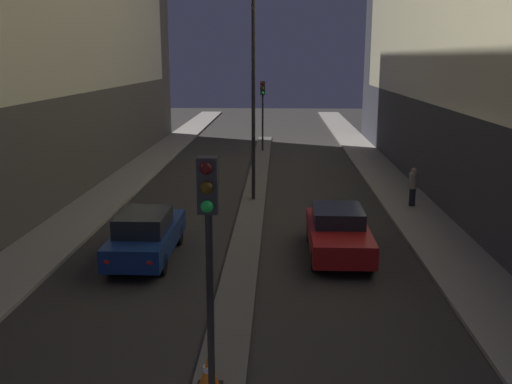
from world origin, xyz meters
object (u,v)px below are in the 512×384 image
object	(u,v)px
traffic_light_near	(209,232)
car_right_lane	(338,232)
traffic_light_mid	(263,100)
traffic_cone_far	(209,371)
street_lamp	(253,39)
car_left_lane	(146,235)
pedestrian_on_right_sidewalk	(413,186)

from	to	relation	value
traffic_light_near	car_right_lane	bearing A→B (deg)	71.09
traffic_light_mid	traffic_cone_far	size ratio (longest dim) A/B	6.19
street_lamp	car_left_lane	size ratio (longest dim) A/B	2.09
street_lamp	car_left_lane	bearing A→B (deg)	-111.99
street_lamp	traffic_cone_far	distance (m)	16.13
traffic_light_mid	pedestrian_on_right_sidewalk	size ratio (longest dim) A/B	2.82
street_lamp	car_right_lane	size ratio (longest dim) A/B	2.16
traffic_light_near	car_right_lane	distance (m)	9.70
traffic_light_near	pedestrian_on_right_sidewalk	world-z (taller)	traffic_light_near
street_lamp	pedestrian_on_right_sidewalk	size ratio (longest dim) A/B	5.86
car_left_lane	street_lamp	bearing A→B (deg)	68.01
traffic_light_near	traffic_cone_far	world-z (taller)	traffic_light_near
traffic_cone_far	car_right_lane	world-z (taller)	car_right_lane
traffic_light_mid	car_left_lane	xyz separation A→B (m)	(-3.02, -20.85, -2.68)
car_left_lane	traffic_cone_far	bearing A→B (deg)	-68.63
traffic_light_near	traffic_light_mid	xyz separation A→B (m)	(0.00, 29.04, 0.00)
traffic_cone_far	car_left_lane	world-z (taller)	car_left_lane
traffic_light_near	pedestrian_on_right_sidewalk	xyz separation A→B (m)	(6.71, 14.75, -2.49)
pedestrian_on_right_sidewalk	traffic_cone_far	bearing A→B (deg)	-116.34
traffic_light_near	pedestrian_on_right_sidewalk	bearing A→B (deg)	65.55
traffic_light_near	car_left_lane	distance (m)	9.13
car_right_lane	street_lamp	bearing A→B (deg)	113.78
car_right_lane	car_left_lane	bearing A→B (deg)	-174.10
traffic_light_near	traffic_cone_far	bearing A→B (deg)	100.25
traffic_cone_far	car_right_lane	xyz separation A→B (m)	(3.18, 7.93, 0.29)
car_left_lane	pedestrian_on_right_sidewalk	size ratio (longest dim) A/B	2.80
car_left_lane	pedestrian_on_right_sidewalk	bearing A→B (deg)	34.01
traffic_light_mid	traffic_cone_far	xyz separation A→B (m)	(-0.16, -28.16, -2.99)
car_left_lane	pedestrian_on_right_sidewalk	world-z (taller)	pedestrian_on_right_sidewalk
traffic_light_mid	car_left_lane	world-z (taller)	traffic_light_mid
street_lamp	traffic_light_near	bearing A→B (deg)	-90.00
traffic_light_near	pedestrian_on_right_sidewalk	size ratio (longest dim) A/B	2.82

